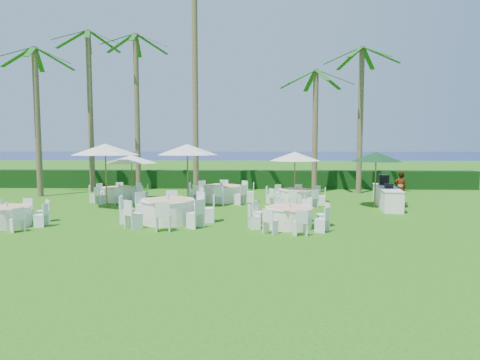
{
  "coord_description": "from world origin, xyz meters",
  "views": [
    {
      "loc": [
        2.62,
        -14.65,
        2.89
      ],
      "look_at": [
        1.91,
        3.45,
        1.3
      ],
      "focal_mm": 30.0,
      "sensor_mm": 36.0,
      "label": 1
    }
  ],
  "objects_px": {
    "banquet_table_a": "(7,216)",
    "umbrella_c": "(132,159)",
    "umbrella_a": "(105,149)",
    "umbrella_d": "(295,156)",
    "banquet_table_b": "(168,210)",
    "banquet_table_e": "(222,193)",
    "staff_person": "(400,188)",
    "banquet_table_f": "(295,196)",
    "umbrella_b": "(187,150)",
    "banquet_table_c": "(289,217)",
    "buffet_table": "(387,196)",
    "banquet_table_d": "(119,194)",
    "umbrella_green": "(376,157)"
  },
  "relations": [
    {
      "from": "banquet_table_f",
      "to": "umbrella_d",
      "type": "bearing_deg",
      "value": 101.84
    },
    {
      "from": "umbrella_d",
      "to": "staff_person",
      "type": "relative_size",
      "value": 1.61
    },
    {
      "from": "banquet_table_f",
      "to": "umbrella_a",
      "type": "xyz_separation_m",
      "value": [
        -8.86,
        -1.39,
        2.3
      ]
    },
    {
      "from": "banquet_table_e",
      "to": "umbrella_b",
      "type": "relative_size",
      "value": 1.13
    },
    {
      "from": "banquet_table_c",
      "to": "umbrella_c",
      "type": "relative_size",
      "value": 1.08
    },
    {
      "from": "umbrella_a",
      "to": "umbrella_d",
      "type": "height_order",
      "value": "umbrella_a"
    },
    {
      "from": "banquet_table_e",
      "to": "buffet_table",
      "type": "bearing_deg",
      "value": -10.43
    },
    {
      "from": "banquet_table_c",
      "to": "banquet_table_f",
      "type": "distance_m",
      "value": 5.7
    },
    {
      "from": "banquet_table_a",
      "to": "umbrella_c",
      "type": "distance_m",
      "value": 7.28
    },
    {
      "from": "banquet_table_c",
      "to": "banquet_table_d",
      "type": "relative_size",
      "value": 1.0
    },
    {
      "from": "banquet_table_e",
      "to": "umbrella_green",
      "type": "height_order",
      "value": "umbrella_green"
    },
    {
      "from": "banquet_table_b",
      "to": "banquet_table_c",
      "type": "bearing_deg",
      "value": -9.53
    },
    {
      "from": "umbrella_c",
      "to": "buffet_table",
      "type": "height_order",
      "value": "umbrella_c"
    },
    {
      "from": "umbrella_green",
      "to": "buffet_table",
      "type": "relative_size",
      "value": 0.63
    },
    {
      "from": "banquet_table_a",
      "to": "umbrella_b",
      "type": "relative_size",
      "value": 0.96
    },
    {
      "from": "staff_person",
      "to": "umbrella_green",
      "type": "bearing_deg",
      "value": 34.55
    },
    {
      "from": "banquet_table_c",
      "to": "banquet_table_e",
      "type": "xyz_separation_m",
      "value": [
        -2.91,
        6.39,
        0.06
      ]
    },
    {
      "from": "banquet_table_a",
      "to": "umbrella_green",
      "type": "relative_size",
      "value": 1.1
    },
    {
      "from": "banquet_table_e",
      "to": "staff_person",
      "type": "bearing_deg",
      "value": -4.64
    },
    {
      "from": "banquet_table_f",
      "to": "umbrella_c",
      "type": "bearing_deg",
      "value": 174.73
    },
    {
      "from": "banquet_table_b",
      "to": "umbrella_b",
      "type": "xyz_separation_m",
      "value": [
        0.06,
        4.07,
        2.21
      ]
    },
    {
      "from": "buffet_table",
      "to": "staff_person",
      "type": "bearing_deg",
      "value": 40.75
    },
    {
      "from": "umbrella_c",
      "to": "umbrella_green",
      "type": "distance_m",
      "value": 12.01
    },
    {
      "from": "banquet_table_e",
      "to": "banquet_table_f",
      "type": "relative_size",
      "value": 1.14
    },
    {
      "from": "banquet_table_c",
      "to": "banquet_table_d",
      "type": "distance_m",
      "value": 10.34
    },
    {
      "from": "banquet_table_e",
      "to": "umbrella_c",
      "type": "xyz_separation_m",
      "value": [
        -4.63,
        0.02,
        1.73
      ]
    },
    {
      "from": "umbrella_c",
      "to": "banquet_table_b",
      "type": "bearing_deg",
      "value": -61.34
    },
    {
      "from": "banquet_table_d",
      "to": "banquet_table_b",
      "type": "bearing_deg",
      "value": -56.04
    },
    {
      "from": "banquet_table_b",
      "to": "banquet_table_e",
      "type": "height_order",
      "value": "banquet_table_b"
    },
    {
      "from": "umbrella_c",
      "to": "banquet_table_a",
      "type": "bearing_deg",
      "value": -110.34
    },
    {
      "from": "umbrella_b",
      "to": "umbrella_d",
      "type": "height_order",
      "value": "umbrella_b"
    },
    {
      "from": "banquet_table_f",
      "to": "umbrella_green",
      "type": "height_order",
      "value": "umbrella_green"
    },
    {
      "from": "banquet_table_b",
      "to": "umbrella_c",
      "type": "relative_size",
      "value": 1.3
    },
    {
      "from": "banquet_table_c",
      "to": "umbrella_b",
      "type": "relative_size",
      "value": 0.99
    },
    {
      "from": "banquet_table_c",
      "to": "banquet_table_f",
      "type": "height_order",
      "value": "banquet_table_f"
    },
    {
      "from": "banquet_table_e",
      "to": "umbrella_c",
      "type": "relative_size",
      "value": 1.24
    },
    {
      "from": "banquet_table_e",
      "to": "staff_person",
      "type": "height_order",
      "value": "staff_person"
    },
    {
      "from": "umbrella_a",
      "to": "staff_person",
      "type": "distance_m",
      "value": 14.11
    },
    {
      "from": "banquet_table_b",
      "to": "buffet_table",
      "type": "bearing_deg",
      "value": 24.02
    },
    {
      "from": "umbrella_c",
      "to": "buffet_table",
      "type": "bearing_deg",
      "value": -6.71
    },
    {
      "from": "banquet_table_a",
      "to": "umbrella_c",
      "type": "height_order",
      "value": "umbrella_c"
    },
    {
      "from": "banquet_table_e",
      "to": "umbrella_d",
      "type": "bearing_deg",
      "value": -8.94
    },
    {
      "from": "banquet_table_c",
      "to": "banquet_table_f",
      "type": "bearing_deg",
      "value": 82.11
    },
    {
      "from": "umbrella_a",
      "to": "banquet_table_d",
      "type": "bearing_deg",
      "value": 93.33
    },
    {
      "from": "banquet_table_f",
      "to": "staff_person",
      "type": "relative_size",
      "value": 1.83
    },
    {
      "from": "staff_person",
      "to": "umbrella_c",
      "type": "bearing_deg",
      "value": -2.38
    },
    {
      "from": "banquet_table_a",
      "to": "umbrella_c",
      "type": "xyz_separation_m",
      "value": [
        2.45,
        6.61,
        1.79
      ]
    },
    {
      "from": "banquet_table_f",
      "to": "umbrella_d",
      "type": "relative_size",
      "value": 1.14
    },
    {
      "from": "banquet_table_f",
      "to": "umbrella_b",
      "type": "distance_m",
      "value": 5.71
    },
    {
      "from": "banquet_table_e",
      "to": "banquet_table_c",
      "type": "bearing_deg",
      "value": -65.52
    }
  ]
}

